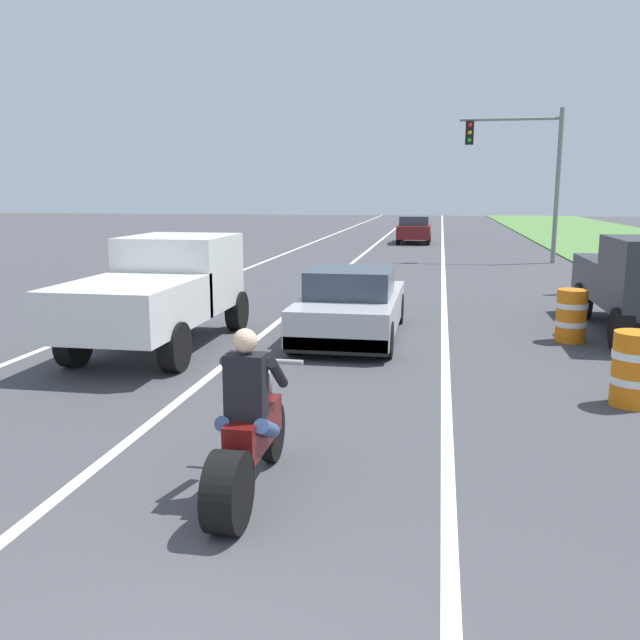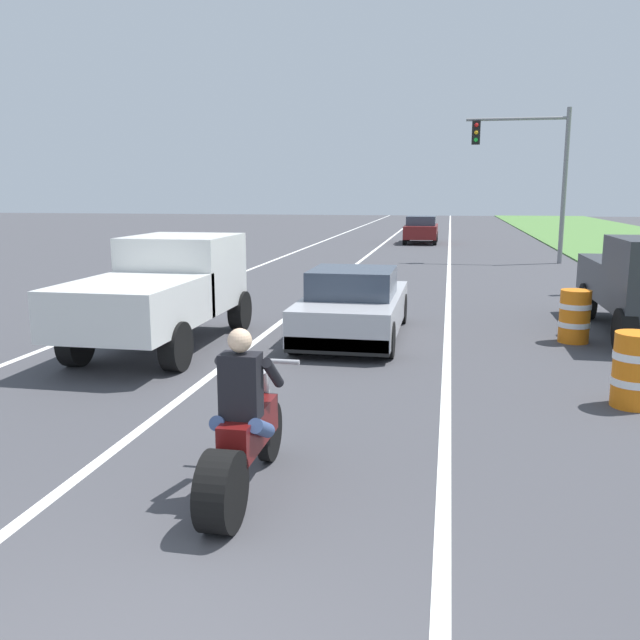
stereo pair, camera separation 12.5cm
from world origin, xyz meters
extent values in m
cube|color=white|center=(-5.40, 20.00, 0.00)|extent=(0.14, 120.00, 0.01)
cube|color=white|center=(1.80, 20.00, 0.00)|extent=(0.14, 120.00, 0.01)
cube|color=white|center=(-1.80, 20.00, 0.00)|extent=(0.14, 120.00, 0.01)
cylinder|color=black|center=(-0.03, 2.13, 0.35)|extent=(0.28, 0.69, 0.69)
cylinder|color=black|center=(-0.03, 3.68, 0.31)|extent=(0.12, 0.63, 0.63)
cube|color=#590F0F|center=(-0.03, 2.95, 0.61)|extent=(0.28, 1.10, 0.36)
cylinder|color=#B2B2B7|center=(-0.03, 3.60, 0.68)|extent=(0.08, 0.36, 0.73)
cylinder|color=#A5A5AA|center=(-0.03, 3.58, 1.11)|extent=(0.70, 0.05, 0.05)
cube|color=black|center=(-0.03, 2.72, 1.09)|extent=(0.36, 0.24, 0.60)
sphere|color=beige|center=(-0.03, 2.72, 1.51)|extent=(0.22, 0.22, 0.22)
cylinder|color=#384C7A|center=(-0.21, 2.75, 0.69)|extent=(0.14, 0.47, 0.32)
cylinder|color=black|center=(-0.25, 3.02, 1.14)|extent=(0.10, 0.51, 0.40)
cylinder|color=#384C7A|center=(0.15, 2.75, 0.69)|extent=(0.14, 0.47, 0.32)
cylinder|color=black|center=(0.19, 3.02, 1.14)|extent=(0.10, 0.51, 0.40)
cube|color=#B7B7BC|center=(-0.02, 9.97, 0.53)|extent=(1.80, 4.30, 0.64)
cube|color=#333D4C|center=(-0.02, 9.77, 1.11)|extent=(1.56, 1.70, 0.52)
cube|color=black|center=(-0.02, 7.92, 0.29)|extent=(1.76, 0.20, 0.28)
cylinder|color=black|center=(-0.82, 11.57, 0.32)|extent=(0.24, 0.64, 0.64)
cylinder|color=black|center=(0.78, 11.57, 0.32)|extent=(0.24, 0.64, 0.64)
cylinder|color=black|center=(-0.82, 8.37, 0.32)|extent=(0.24, 0.64, 0.64)
cylinder|color=black|center=(0.78, 8.37, 0.32)|extent=(0.24, 0.64, 0.64)
cube|color=silver|center=(-3.30, 9.45, 1.28)|extent=(1.90, 2.10, 1.40)
cube|color=#333D4C|center=(-3.30, 9.80, 1.67)|extent=(1.67, 0.29, 0.57)
cube|color=silver|center=(-3.30, 7.20, 0.98)|extent=(1.90, 2.70, 0.80)
cylinder|color=black|center=(-4.17, 10.25, 0.40)|extent=(0.28, 0.80, 0.80)
cylinder|color=black|center=(-2.43, 10.25, 0.40)|extent=(0.28, 0.80, 0.80)
cylinder|color=black|center=(-4.17, 6.90, 0.40)|extent=(0.28, 0.80, 0.80)
cylinder|color=black|center=(-2.43, 6.90, 0.40)|extent=(0.28, 0.80, 0.80)
cube|color=#2D3035|center=(5.73, 12.56, 0.98)|extent=(1.90, 2.70, 0.80)
cylinder|color=black|center=(4.86, 9.51, 0.40)|extent=(0.28, 0.80, 0.80)
cylinder|color=black|center=(4.86, 12.86, 0.40)|extent=(0.28, 0.80, 0.80)
cylinder|color=gray|center=(6.12, 25.26, 3.00)|extent=(0.18, 0.18, 6.00)
cylinder|color=gray|center=(4.19, 25.26, 5.60)|extent=(3.86, 0.12, 0.12)
cube|color=black|center=(2.66, 25.26, 5.10)|extent=(0.32, 0.24, 0.90)
sphere|color=red|center=(2.66, 25.12, 5.38)|extent=(0.16, 0.16, 0.16)
sphere|color=orange|center=(2.66, 25.12, 5.10)|extent=(0.16, 0.16, 0.16)
sphere|color=green|center=(2.66, 25.12, 4.82)|extent=(0.16, 0.16, 0.16)
cylinder|color=orange|center=(4.23, 6.33, 0.50)|extent=(0.56, 0.56, 1.00)
cylinder|color=white|center=(4.23, 6.33, 0.70)|extent=(0.58, 0.58, 0.10)
cylinder|color=white|center=(4.23, 6.33, 0.35)|extent=(0.58, 0.58, 0.10)
cylinder|color=orange|center=(4.14, 10.29, 0.50)|extent=(0.56, 0.56, 1.00)
cylinder|color=white|center=(4.14, 10.29, 0.70)|extent=(0.58, 0.58, 0.10)
cylinder|color=white|center=(4.14, 10.29, 0.35)|extent=(0.58, 0.58, 0.10)
cube|color=maroon|center=(0.22, 35.11, 0.65)|extent=(1.76, 4.00, 0.70)
cube|color=#333D4C|center=(0.22, 34.91, 1.25)|extent=(1.56, 2.00, 0.50)
cylinder|color=black|center=(-0.58, 36.51, 0.30)|extent=(0.20, 0.60, 0.60)
cylinder|color=black|center=(1.02, 36.51, 0.30)|extent=(0.20, 0.60, 0.60)
cylinder|color=black|center=(-0.58, 33.71, 0.30)|extent=(0.20, 0.60, 0.60)
cylinder|color=black|center=(1.02, 33.71, 0.30)|extent=(0.20, 0.60, 0.60)
camera|label=1|loc=(1.64, -2.91, 2.81)|focal=37.82mm
camera|label=2|loc=(1.77, -2.89, 2.81)|focal=37.82mm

